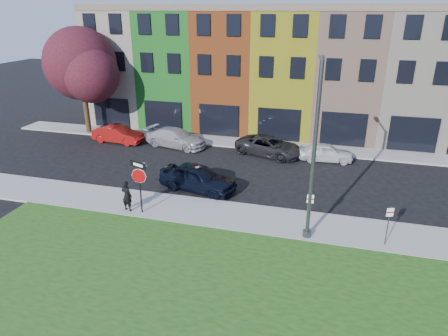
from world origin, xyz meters
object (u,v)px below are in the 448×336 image
(stop_sign, at_px, (139,177))
(street_lamp, at_px, (314,153))
(man, at_px, (127,196))
(sedan_near, at_px, (198,178))

(stop_sign, distance_m, street_lamp, 8.87)
(stop_sign, height_order, street_lamp, street_lamp)
(street_lamp, bearing_deg, man, 177.56)
(stop_sign, relative_size, sedan_near, 0.58)
(man, bearing_deg, sedan_near, -116.90)
(stop_sign, distance_m, man, 1.47)
(stop_sign, height_order, sedan_near, stop_sign)
(stop_sign, distance_m, sedan_near, 4.36)
(sedan_near, bearing_deg, man, 155.15)
(street_lamp, bearing_deg, sedan_near, 149.14)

